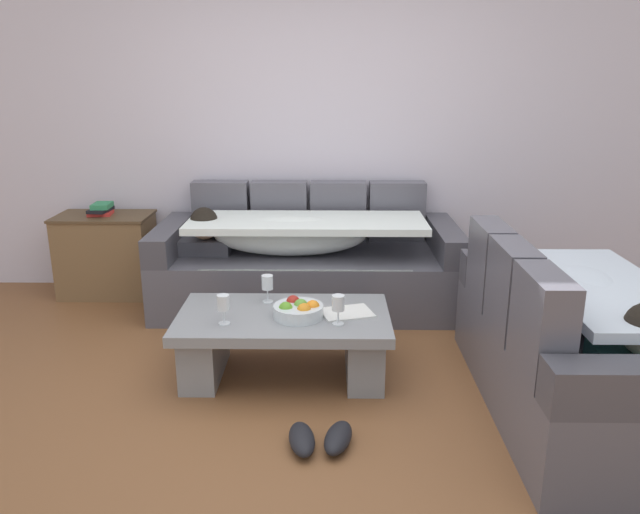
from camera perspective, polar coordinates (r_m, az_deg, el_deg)
The scene contains 13 objects.
ground_plane at distance 3.26m, azimuth -1.23°, elevation -14.63°, with size 14.00×14.00×0.00m, color brown.
back_wall at distance 4.95m, azimuth -0.46°, elevation 12.66°, with size 9.00×0.10×2.70m, color silver.
couch_along_wall at distance 4.61m, azimuth -1.53°, elevation -0.50°, with size 2.21×0.92×0.88m.
couch_near_window at distance 3.47m, azimuth 22.60°, elevation -7.75°, with size 0.92×1.71×0.88m.
coffee_table at distance 3.57m, azimuth -3.36°, elevation -7.37°, with size 1.20×0.68×0.38m.
fruit_bowl at distance 3.46m, azimuth -1.98°, elevation -4.89°, with size 0.28×0.28×0.10m.
wine_glass_near_left at distance 3.38m, azimuth -8.89°, elevation -4.29°, with size 0.07×0.07×0.17m.
wine_glass_near_right at distance 3.33m, azimuth 1.69°, elevation -4.37°, with size 0.07×0.07×0.17m.
wine_glass_far_back at distance 3.67m, azimuth -4.87°, elevation -2.45°, with size 0.07×0.07×0.17m.
open_magazine at distance 3.52m, azimuth 2.48°, elevation -5.14°, with size 0.28×0.21×0.01m, color white.
side_cabinet at distance 5.13m, azimuth -19.04°, elevation 0.20°, with size 0.72×0.44×0.64m.
book_stack_on_cabinet at distance 5.06m, azimuth -19.52°, elevation 4.16°, with size 0.19×0.23×0.09m.
pair_of_shoes at distance 3.02m, azimuth -0.00°, elevation -16.38°, with size 0.34×0.30×0.09m.
Camera 1 is at (0.11, -2.78, 1.69)m, focal length 34.73 mm.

